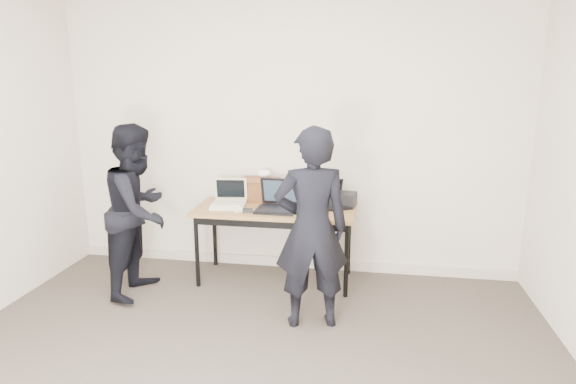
% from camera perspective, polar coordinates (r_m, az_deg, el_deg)
% --- Properties ---
extents(room, '(4.60, 4.60, 2.80)m').
position_cam_1_polar(room, '(2.57, -8.05, 0.54)').
color(room, '#443B33').
rests_on(room, ground).
extents(desk, '(1.50, 0.65, 0.72)m').
position_cam_1_polar(desk, '(4.53, -1.57, -2.69)').
color(desk, olive).
rests_on(desk, ground).
extents(laptop_beige, '(0.35, 0.34, 0.25)m').
position_cam_1_polar(laptop_beige, '(4.61, -7.01, -1.07)').
color(laptop_beige, beige).
rests_on(laptop_beige, desk).
extents(laptop_center, '(0.38, 0.36, 0.28)m').
position_cam_1_polar(laptop_center, '(4.45, -1.25, -1.32)').
color(laptop_center, black).
rests_on(laptop_center, desk).
extents(laptop_right, '(0.44, 0.43, 0.25)m').
position_cam_1_polar(laptop_right, '(4.59, 4.86, -1.03)').
color(laptop_right, black).
rests_on(laptop_right, desk).
extents(leather_satchel, '(0.37, 0.19, 0.25)m').
position_cam_1_polar(leather_satchel, '(4.73, -3.21, 0.34)').
color(leather_satchel, '#5D3118').
rests_on(leather_satchel, desk).
extents(tissue, '(0.13, 0.10, 0.08)m').
position_cam_1_polar(tissue, '(4.70, -2.86, 2.20)').
color(tissue, white).
rests_on(tissue, leather_satchel).
extents(equipment_box, '(0.26, 0.23, 0.13)m').
position_cam_1_polar(equipment_box, '(4.61, 6.59, -0.87)').
color(equipment_box, black).
rests_on(equipment_box, desk).
extents(power_brick, '(0.10, 0.07, 0.03)m').
position_cam_1_polar(power_brick, '(4.39, -4.82, -2.20)').
color(power_brick, black).
rests_on(power_brick, desk).
extents(cables, '(1.15, 0.47, 0.01)m').
position_cam_1_polar(cables, '(4.51, -0.98, -1.93)').
color(cables, black).
rests_on(cables, desk).
extents(person_typist, '(0.65, 0.51, 1.58)m').
position_cam_1_polar(person_typist, '(3.69, 2.79, -4.37)').
color(person_typist, black).
rests_on(person_typist, ground).
extents(person_observer, '(0.61, 0.77, 1.54)m').
position_cam_1_polar(person_observer, '(4.47, -17.28, -2.09)').
color(person_observer, black).
rests_on(person_observer, ground).
extents(baseboard, '(4.50, 0.03, 0.10)m').
position_cam_1_polar(baseboard, '(5.05, 0.05, -8.28)').
color(baseboard, '#BEB09D').
rests_on(baseboard, ground).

